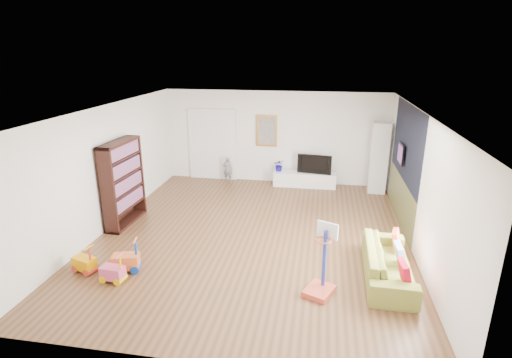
% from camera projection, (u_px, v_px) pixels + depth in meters
% --- Properties ---
extents(floor, '(6.50, 7.50, 0.00)m').
position_uv_depth(floor, '(253.00, 235.00, 8.63)').
color(floor, brown).
rests_on(floor, ground).
extents(ceiling, '(6.50, 7.50, 0.00)m').
position_uv_depth(ceiling, '(253.00, 110.00, 7.79)').
color(ceiling, white).
rests_on(ceiling, ground).
extents(wall_back, '(6.50, 0.00, 2.70)m').
position_uv_depth(wall_back, '(275.00, 137.00, 11.72)').
color(wall_back, white).
rests_on(wall_back, ground).
extents(wall_front, '(6.50, 0.00, 2.70)m').
position_uv_depth(wall_front, '(197.00, 271.00, 4.70)').
color(wall_front, silver).
rests_on(wall_front, ground).
extents(wall_left, '(0.00, 7.50, 2.70)m').
position_uv_depth(wall_left, '(107.00, 168.00, 8.73)').
color(wall_left, silver).
rests_on(wall_left, ground).
extents(wall_right, '(0.00, 7.50, 2.70)m').
position_uv_depth(wall_right, '(418.00, 184.00, 7.70)').
color(wall_right, white).
rests_on(wall_right, ground).
extents(navy_accent, '(0.01, 3.20, 1.70)m').
position_uv_depth(navy_accent, '(407.00, 143.00, 8.85)').
color(navy_accent, black).
rests_on(navy_accent, wall_right).
extents(olive_wainscot, '(0.01, 3.20, 1.00)m').
position_uv_depth(olive_wainscot, '(400.00, 200.00, 9.28)').
color(olive_wainscot, brown).
rests_on(olive_wainscot, wall_right).
extents(doorway, '(1.45, 0.06, 2.10)m').
position_uv_depth(doorway, '(212.00, 145.00, 12.08)').
color(doorway, white).
rests_on(doorway, ground).
extents(painting_back, '(0.62, 0.06, 0.92)m').
position_uv_depth(painting_back, '(266.00, 131.00, 11.66)').
color(painting_back, gold).
rests_on(painting_back, wall_back).
extents(artwork_right, '(0.04, 0.56, 0.46)m').
position_uv_depth(artwork_right, '(401.00, 154.00, 9.14)').
color(artwork_right, '#7F3F8C').
rests_on(artwork_right, wall_right).
extents(media_console, '(1.80, 0.47, 0.42)m').
position_uv_depth(media_console, '(305.00, 179.00, 11.64)').
color(media_console, white).
rests_on(media_console, ground).
extents(tall_cabinet, '(0.48, 0.48, 1.97)m').
position_uv_depth(tall_cabinet, '(379.00, 158.00, 10.95)').
color(tall_cabinet, silver).
rests_on(tall_cabinet, ground).
extents(bookshelf, '(0.40, 1.33, 1.93)m').
position_uv_depth(bookshelf, '(123.00, 183.00, 8.96)').
color(bookshelf, black).
rests_on(bookshelf, ground).
extents(sofa, '(0.83, 2.00, 0.58)m').
position_uv_depth(sofa, '(388.00, 263.00, 6.96)').
color(sofa, olive).
rests_on(sofa, ground).
extents(basketball_hoop, '(0.59, 0.63, 1.22)m').
position_uv_depth(basketball_hoop, '(321.00, 261.00, 6.39)').
color(basketball_hoop, '#BC422B').
rests_on(basketball_hoop, ground).
extents(ride_on_yellow, '(0.46, 0.36, 0.54)m').
position_uv_depth(ride_on_yellow, '(84.00, 258.00, 7.14)').
color(ride_on_yellow, '#D88D00').
rests_on(ride_on_yellow, ground).
extents(ride_on_orange, '(0.52, 0.39, 0.61)m').
position_uv_depth(ride_on_orange, '(125.00, 256.00, 7.15)').
color(ride_on_orange, orange).
rests_on(ride_on_orange, ground).
extents(ride_on_pink, '(0.42, 0.28, 0.53)m').
position_uv_depth(ride_on_pink, '(112.00, 268.00, 6.85)').
color(ride_on_pink, '#D34A74').
rests_on(ride_on_pink, ground).
extents(child, '(0.29, 0.20, 0.77)m').
position_uv_depth(child, '(228.00, 169.00, 11.98)').
color(child, slate).
rests_on(child, ground).
extents(tv, '(0.98, 0.27, 0.56)m').
position_uv_depth(tv, '(315.00, 163.00, 11.45)').
color(tv, black).
rests_on(tv, media_console).
extents(vase_plant, '(0.33, 0.29, 0.36)m').
position_uv_depth(vase_plant, '(279.00, 165.00, 11.65)').
color(vase_plant, '#11068C').
rests_on(vase_plant, media_console).
extents(pillow_left, '(0.14, 0.37, 0.37)m').
position_uv_depth(pillow_left, '(405.00, 273.00, 6.33)').
color(pillow_left, '#B70C27').
rests_on(pillow_left, sofa).
extents(pillow_center, '(0.11, 0.39, 0.39)m').
position_uv_depth(pillow_center, '(400.00, 255.00, 6.89)').
color(pillow_center, white).
rests_on(pillow_center, sofa).
extents(pillow_right, '(0.17, 0.37, 0.36)m').
position_uv_depth(pillow_right, '(396.00, 240.00, 7.42)').
color(pillow_right, '#B83E27').
rests_on(pillow_right, sofa).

